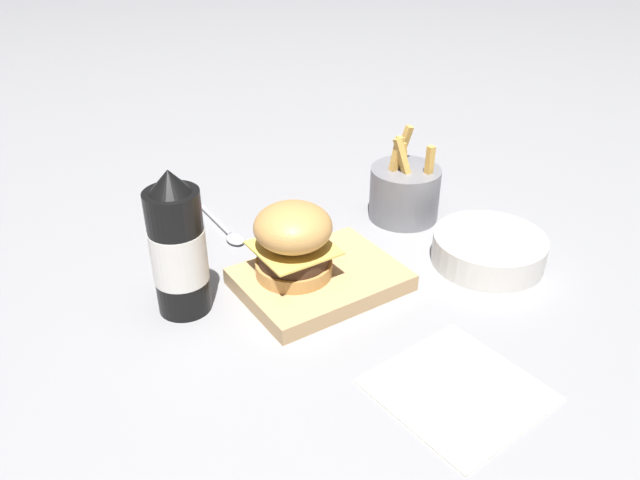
% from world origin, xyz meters
% --- Properties ---
extents(ground_plane, '(6.00, 6.00, 0.00)m').
position_xyz_m(ground_plane, '(0.00, 0.00, 0.00)').
color(ground_plane, gray).
extents(serving_board, '(0.21, 0.16, 0.02)m').
position_xyz_m(serving_board, '(0.02, 0.03, 0.01)').
color(serving_board, tan).
rests_on(serving_board, ground_plane).
extents(burger, '(0.10, 0.10, 0.10)m').
position_xyz_m(burger, '(0.05, 0.01, 0.07)').
color(burger, tan).
rests_on(burger, serving_board).
extents(ketchup_bottle, '(0.07, 0.07, 0.19)m').
position_xyz_m(ketchup_bottle, '(0.19, -0.03, 0.09)').
color(ketchup_bottle, black).
rests_on(ketchup_bottle, ground_plane).
extents(fries_basket, '(0.11, 0.11, 0.14)m').
position_xyz_m(fries_basket, '(-0.21, -0.07, 0.04)').
color(fries_basket, slate).
rests_on(fries_basket, ground_plane).
extents(side_bowl, '(0.16, 0.16, 0.04)m').
position_xyz_m(side_bowl, '(-0.22, 0.11, 0.02)').
color(side_bowl, silver).
rests_on(side_bowl, ground_plane).
extents(spoon, '(0.03, 0.17, 0.01)m').
position_xyz_m(spoon, '(0.06, -0.18, 0.01)').
color(spoon, '#B2B2B7').
rests_on(spoon, ground_plane).
extents(ketchup_puddle, '(0.06, 0.06, 0.00)m').
position_xyz_m(ketchup_puddle, '(-0.07, -0.18, 0.00)').
color(ketchup_puddle, '#9E140F').
rests_on(ketchup_puddle, ground_plane).
extents(parchment_square, '(0.17, 0.17, 0.00)m').
position_xyz_m(parchment_square, '(-0.00, 0.27, 0.00)').
color(parchment_square, beige).
rests_on(parchment_square, ground_plane).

